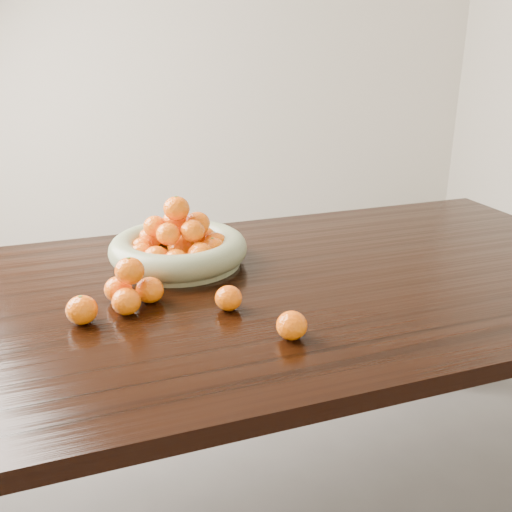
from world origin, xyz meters
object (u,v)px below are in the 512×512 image
object	(u,v)px
dining_table	(264,315)
orange_pyramid	(131,288)
fruit_bowl	(179,247)
loose_orange_0	(82,310)

from	to	relation	value
dining_table	orange_pyramid	world-z (taller)	orange_pyramid
fruit_bowl	orange_pyramid	distance (m)	0.27
orange_pyramid	loose_orange_0	xyz separation A→B (m)	(-0.11, -0.05, -0.01)
orange_pyramid	dining_table	bearing A→B (deg)	4.29
fruit_bowl	orange_pyramid	xyz separation A→B (m)	(-0.16, -0.22, -0.00)
dining_table	fruit_bowl	xyz separation A→B (m)	(-0.17, 0.20, 0.14)
fruit_bowl	loose_orange_0	distance (m)	0.38
fruit_bowl	loose_orange_0	xyz separation A→B (m)	(-0.27, -0.27, -0.02)
dining_table	loose_orange_0	size ratio (longest dim) A/B	30.26
orange_pyramid	loose_orange_0	size ratio (longest dim) A/B	2.05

